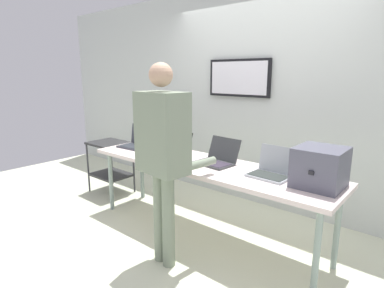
{
  "coord_description": "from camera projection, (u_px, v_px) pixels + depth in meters",
  "views": [
    {
      "loc": [
        1.88,
        -2.4,
        1.65
      ],
      "look_at": [
        -0.2,
        0.06,
        0.93
      ],
      "focal_mm": 29.38,
      "sensor_mm": 36.0,
      "label": 1
    }
  ],
  "objects": [
    {
      "name": "ground",
      "position": [
        203.0,
        235.0,
        3.34
      ],
      "size": [
        8.0,
        8.0,
        0.04
      ],
      "primitive_type": "cube",
      "color": "beige"
    },
    {
      "name": "back_wall",
      "position": [
        260.0,
        97.0,
        3.88
      ],
      "size": [
        8.0,
        0.11,
        2.75
      ],
      "color": "silver",
      "rests_on": "ground"
    },
    {
      "name": "workbench",
      "position": [
        203.0,
        168.0,
        3.18
      ],
      "size": [
        2.69,
        0.7,
        0.77
      ],
      "color": "silver",
      "rests_on": "ground"
    },
    {
      "name": "equipment_box",
      "position": [
        320.0,
        167.0,
        2.48
      ],
      "size": [
        0.36,
        0.39,
        0.32
      ],
      "color": "#545464",
      "rests_on": "workbench"
    },
    {
      "name": "laptop_station_0",
      "position": [
        137.0,
        142.0,
        3.87
      ],
      "size": [
        0.37,
        0.31,
        0.26
      ],
      "color": "#343740",
      "rests_on": "workbench"
    },
    {
      "name": "laptop_station_1",
      "position": [
        173.0,
        149.0,
        3.53
      ],
      "size": [
        0.35,
        0.33,
        0.24
      ],
      "color": "black",
      "rests_on": "workbench"
    },
    {
      "name": "laptop_station_2",
      "position": [
        217.0,
        158.0,
        3.14
      ],
      "size": [
        0.4,
        0.36,
        0.25
      ],
      "color": "#36383A",
      "rests_on": "workbench"
    },
    {
      "name": "laptop_station_3",
      "position": [
        272.0,
        170.0,
        2.75
      ],
      "size": [
        0.36,
        0.3,
        0.25
      ],
      "color": "#ACB4BB",
      "rests_on": "workbench"
    },
    {
      "name": "person",
      "position": [
        163.0,
        147.0,
        2.6
      ],
      "size": [
        0.48,
        0.62,
        1.74
      ],
      "color": "gray",
      "rests_on": "ground"
    },
    {
      "name": "storage_cart",
      "position": [
        110.0,
        159.0,
        4.42
      ],
      "size": [
        0.56,
        0.44,
        0.72
      ],
      "color": "#29292B",
      "rests_on": "ground"
    }
  ]
}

